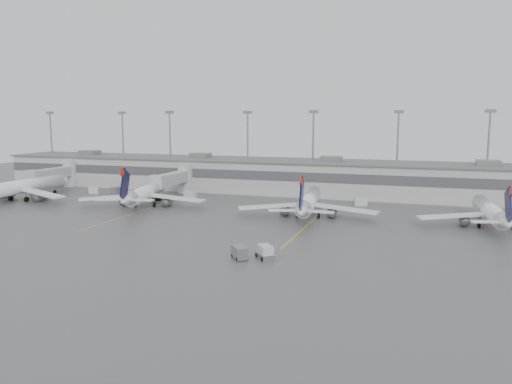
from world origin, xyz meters
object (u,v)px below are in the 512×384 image
(jet_far_left, at_px, (20,187))
(jet_mid_right, at_px, (308,202))
(jet_mid_left, at_px, (145,193))
(jet_far_right, at_px, (492,212))
(baggage_tug, at_px, (265,253))

(jet_far_left, xyz_separation_m, jet_mid_right, (66.02, 2.46, -0.28))
(jet_mid_left, xyz_separation_m, jet_far_right, (67.00, 0.72, -0.23))
(jet_far_right, distance_m, baggage_tug, 43.41)
(jet_mid_left, bearing_deg, jet_mid_right, -14.37)
(jet_mid_right, xyz_separation_m, baggage_tug, (0.78, -29.49, -2.25))
(jet_mid_left, relative_size, baggage_tug, 8.99)
(jet_far_left, bearing_deg, jet_mid_right, 2.43)
(jet_far_left, bearing_deg, jet_far_right, 2.28)
(jet_far_left, xyz_separation_m, jet_mid_left, (30.70, 2.66, -0.22))
(jet_far_left, distance_m, jet_far_right, 97.76)
(jet_far_left, relative_size, jet_mid_left, 1.09)
(jet_far_left, distance_m, jet_mid_left, 30.82)
(jet_far_right, bearing_deg, baggage_tug, -139.57)
(jet_mid_right, bearing_deg, jet_far_right, -5.38)
(jet_mid_right, bearing_deg, jet_mid_left, 172.63)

